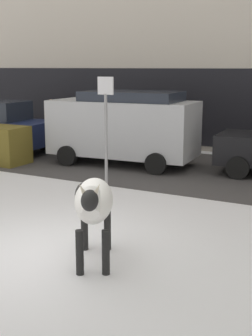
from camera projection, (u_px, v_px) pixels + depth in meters
ground_plane at (43, 251)px, 7.91m from camera, size 120.00×120.00×0.00m
road_strip at (191, 170)px, 14.06m from camera, size 60.00×5.60×0.01m
cow_holstein at (93, 202)px, 7.24m from camera, size 1.28×1.86×1.54m
car_silver_van at (124, 126)px, 14.70m from camera, size 4.71×2.35×2.32m
pedestrian_near_billboard at (58, 120)px, 19.42m from camera, size 0.36×0.24×1.73m
pedestrian_far_left at (51, 120)px, 19.57m from camera, size 0.36×0.24×1.73m
dumpster at (1, 145)px, 15.00m from camera, size 1.71×1.11×1.20m
street_sign at (106, 123)px, 11.78m from camera, size 0.44×0.08×2.82m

